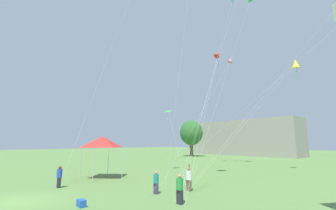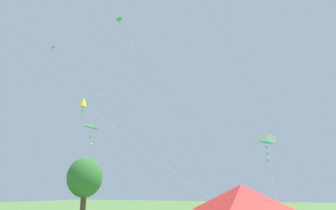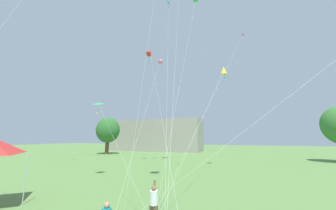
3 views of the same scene
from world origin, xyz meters
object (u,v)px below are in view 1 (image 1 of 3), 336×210
(kite_cyan_delta_3, at_px, (231,5))
(kite_yellow_diamond_9, at_px, (295,64))
(cooler_box, at_px, (81,203))
(kite_pink_diamond_1, at_px, (230,60))
(person_white_shirt, at_px, (189,178))
(person_green_shirt, at_px, (180,188))
(person_teal_shirt, at_px, (156,182))
(person_blue_shirt, at_px, (59,176))
(festival_tent, at_px, (102,142))
(kite_green_delta_4, at_px, (249,4))
(kite_green_delta_7, at_px, (168,112))
(kite_pink_delta_0, at_px, (329,16))
(kite_red_diamond_2, at_px, (218,54))

(kite_cyan_delta_3, distance_m, kite_yellow_diamond_9, 13.29)
(cooler_box, xyz_separation_m, kite_pink_diamond_1, (-6.67, 25.70, 16.39))
(kite_cyan_delta_3, bearing_deg, person_white_shirt, -71.47)
(person_green_shirt, distance_m, person_teal_shirt, 2.90)
(person_blue_shirt, relative_size, person_white_shirt, 0.87)
(festival_tent, distance_m, cooler_box, 10.40)
(person_white_shirt, relative_size, kite_pink_diamond_1, 0.09)
(person_teal_shirt, relative_size, kite_yellow_diamond_9, 0.08)
(kite_pink_diamond_1, height_order, kite_cyan_delta_3, kite_cyan_delta_3)
(person_white_shirt, xyz_separation_m, kite_green_delta_4, (-0.01, 10.68, 18.41))
(kite_green_delta_7, bearing_deg, kite_pink_delta_0, 49.66)
(kite_red_diamond_2, bearing_deg, cooler_box, -71.82)
(festival_tent, xyz_separation_m, kite_cyan_delta_3, (4.49, 17.41, 20.29))
(kite_green_delta_7, distance_m, kite_yellow_diamond_9, 16.53)
(person_teal_shirt, bearing_deg, festival_tent, -5.53)
(person_white_shirt, bearing_deg, kite_green_delta_4, 46.24)
(person_blue_shirt, relative_size, kite_pink_delta_0, 0.06)
(kite_pink_delta_0, bearing_deg, kite_pink_diamond_1, -160.35)
(festival_tent, distance_m, kite_red_diamond_2, 23.82)
(person_green_shirt, relative_size, kite_pink_diamond_1, 0.08)
(cooler_box, distance_m, kite_cyan_delta_3, 32.80)
(person_green_shirt, xyz_separation_m, kite_pink_delta_0, (3.01, 25.95, 19.52))
(person_green_shirt, relative_size, kite_green_delta_4, 0.08)
(kite_yellow_diamond_9, bearing_deg, kite_cyan_delta_3, -169.70)
(person_green_shirt, bearing_deg, person_blue_shirt, -69.53)
(person_teal_shirt, height_order, kite_green_delta_7, kite_green_delta_7)
(kite_yellow_diamond_9, bearing_deg, kite_green_delta_4, -111.47)
(kite_pink_diamond_1, bearing_deg, kite_yellow_diamond_9, -10.46)
(festival_tent, bearing_deg, kite_green_delta_4, 53.20)
(kite_green_delta_4, bearing_deg, cooler_box, -93.59)
(person_blue_shirt, xyz_separation_m, kite_yellow_diamond_9, (9.67, 23.21, 11.94))
(kite_yellow_diamond_9, bearing_deg, cooler_box, -98.25)
(person_white_shirt, distance_m, kite_pink_delta_0, 30.61)
(person_white_shirt, xyz_separation_m, kite_pink_delta_0, (5.02, 23.06, 19.49))
(person_green_shirt, height_order, kite_green_delta_7, kite_green_delta_7)
(festival_tent, relative_size, kite_cyan_delta_3, 0.16)
(kite_green_delta_4, bearing_deg, person_green_shirt, -81.52)
(kite_red_diamond_2, height_order, kite_green_delta_4, kite_green_delta_4)
(kite_red_diamond_2, relative_size, kite_cyan_delta_3, 0.83)
(kite_pink_diamond_1, bearing_deg, kite_red_diamond_2, -131.67)
(cooler_box, xyz_separation_m, person_blue_shirt, (-6.22, 0.62, 0.69))
(kite_red_diamond_2, bearing_deg, person_white_shirt, -61.89)
(cooler_box, bearing_deg, kite_yellow_diamond_9, 81.75)
(kite_green_delta_4, bearing_deg, kite_green_delta_7, -154.37)
(festival_tent, height_order, person_teal_shirt, festival_tent)
(person_blue_shirt, height_order, kite_red_diamond_2, kite_red_diamond_2)
(person_teal_shirt, bearing_deg, kite_pink_diamond_1, -75.84)
(person_blue_shirt, height_order, kite_green_delta_4, kite_green_delta_4)
(kite_red_diamond_2, distance_m, kite_yellow_diamond_9, 12.38)
(person_white_shirt, relative_size, kite_green_delta_7, 0.19)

